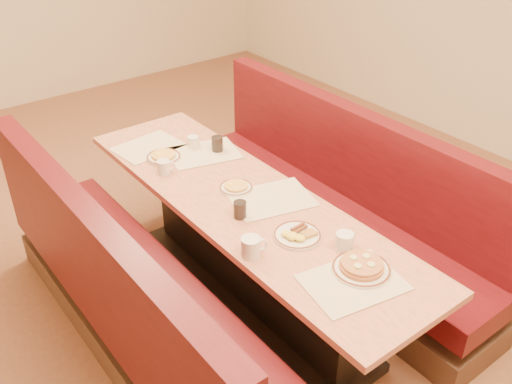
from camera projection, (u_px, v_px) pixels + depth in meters
ground at (245, 299)px, 3.59m from camera, size 8.00×8.00×0.00m
diner_table at (245, 252)px, 3.39m from camera, size 0.70×2.50×0.75m
booth_left at (134, 306)px, 3.02m from camera, size 0.55×2.50×1.05m
booth_right at (333, 212)px, 3.78m from camera, size 0.55×2.50×1.05m
placemat_near_left at (353, 282)px, 2.59m from camera, size 0.49×0.40×0.00m
placemat_near_right at (272, 199)px, 3.19m from camera, size 0.51×0.44×0.00m
placemat_far_left at (148, 147)px, 3.73m from camera, size 0.45×0.35×0.00m
placemat_far_right at (204, 153)px, 3.66m from camera, size 0.50×0.42×0.00m
pancake_plate at (361, 267)px, 2.65m from camera, size 0.28×0.28×0.06m
eggs_plate at (297, 235)px, 2.88m from camera, size 0.25×0.25×0.05m
extra_plate_mid at (236, 187)px, 3.28m from camera, size 0.19×0.19×0.04m
extra_plate_far at (163, 157)px, 3.59m from camera, size 0.22×0.22×0.04m
coffee_mug_a at (345, 241)px, 2.78m from camera, size 0.13×0.09×0.09m
coffee_mug_b at (252, 247)px, 2.73m from camera, size 0.13×0.10×0.10m
coffee_mug_c at (193, 142)px, 3.71m from camera, size 0.10×0.07×0.08m
coffee_mug_d at (164, 167)px, 3.42m from camera, size 0.11×0.08×0.08m
soda_tumbler_near at (240, 210)px, 3.02m from camera, size 0.07×0.07×0.10m
soda_tumbler_mid at (217, 144)px, 3.66m from camera, size 0.07×0.07×0.10m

